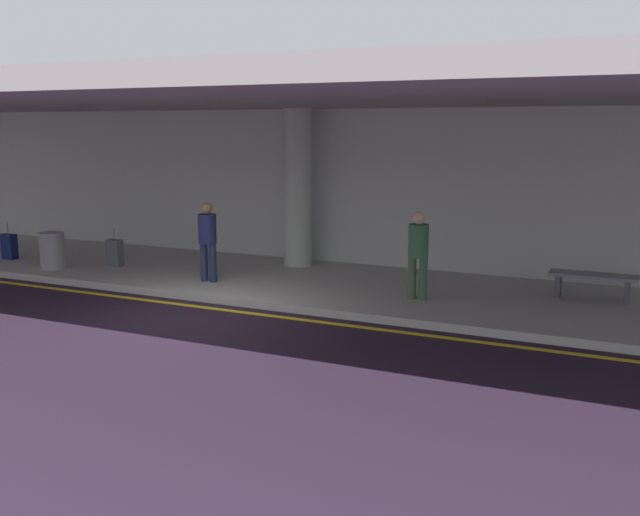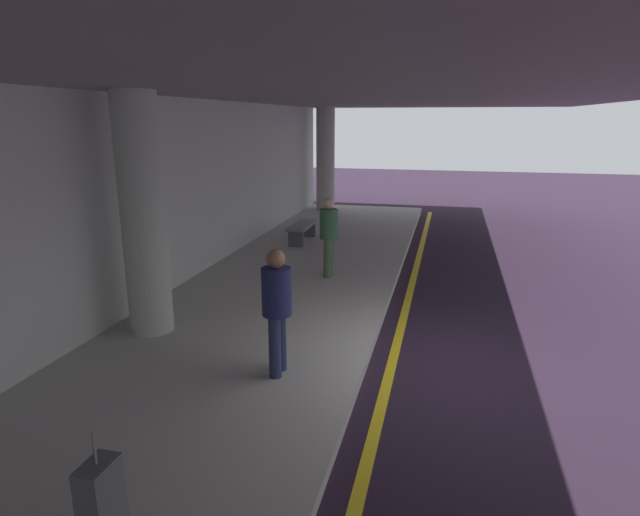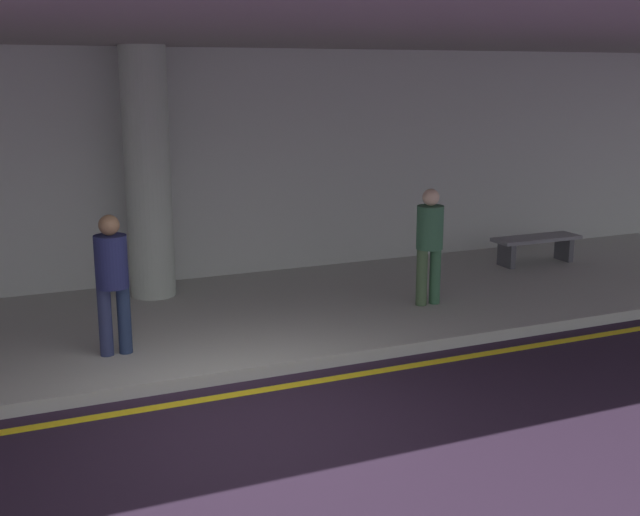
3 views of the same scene
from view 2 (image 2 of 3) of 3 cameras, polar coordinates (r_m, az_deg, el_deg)
name	(u,v)px [view 2 (image 2 of 3)]	position (r m, az deg, el deg)	size (l,w,h in m)	color
ground_plane	(440,369)	(7.76, 12.84, -11.56)	(60.00, 60.00, 0.00)	#281B2C
sidewalk	(234,342)	(8.32, -9.25, -8.95)	(26.00, 4.20, 0.15)	#ADAEA5
lane_stripe_yellow	(392,363)	(7.79, 7.77, -11.19)	(26.00, 0.14, 0.01)	yellow
support_column_left_mid	(143,216)	(8.40, -18.54, 4.28)	(0.67, 0.67, 3.65)	#A7B0A2
support_column_center	(325,159)	(19.54, 0.59, 10.64)	(0.67, 0.67, 3.65)	#ACA7A0
ceiling_overhang	(257,76)	(7.45, -6.80, 18.96)	(28.00, 13.20, 0.30)	gray
terminal_back_wall	(93,219)	(8.90, -23.25, 3.91)	(26.00, 0.30, 3.80)	#B8BBB5
traveler_with_luggage	(277,304)	(6.77, -4.69, -4.97)	(0.38, 0.38, 1.68)	#252B4D
person_waiting_for_ride	(329,232)	(11.02, 0.95, 2.85)	(0.38, 0.38, 1.68)	#425C3A
suitcase_upright_primary	(101,497)	(4.97, -22.60, -22.72)	(0.36, 0.22, 0.90)	#525757
bench_metal	(302,229)	(14.38, -1.91, 3.18)	(1.60, 0.50, 0.48)	slate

